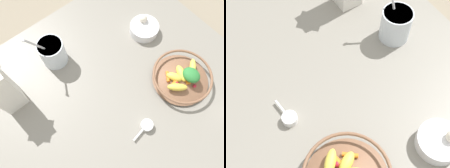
{
  "view_description": "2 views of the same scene",
  "coord_description": "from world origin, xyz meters",
  "views": [
    {
      "loc": [
        0.13,
        -0.16,
        0.88
      ],
      "look_at": [
        -0.11,
        0.04,
        0.12
      ],
      "focal_mm": 35.0,
      "sensor_mm": 36.0,
      "label": 1
    },
    {
      "loc": [
        0.17,
        0.46,
        0.9
      ],
      "look_at": [
        -0.08,
        0.05,
        0.11
      ],
      "focal_mm": 50.0,
      "sensor_mm": 36.0,
      "label": 2
    }
  ],
  "objects": [
    {
      "name": "countertop",
      "position": [
        0.0,
        0.0,
        0.02
      ],
      "size": [
        1.18,
        1.18,
        0.05
      ],
      "color": "gray",
      "rests_on": "ground_plane"
    },
    {
      "name": "yogurt_tub",
      "position": [
        -0.37,
        -0.05,
        0.11
      ],
      "size": [
        0.1,
        0.13,
        0.23
      ],
      "color": "silver",
      "rests_on": "countertop"
    },
    {
      "name": "measuring_scoop",
      "position": [
        0.09,
        0.05,
        0.06
      ],
      "size": [
        0.05,
        0.1,
        0.03
      ],
      "color": "white",
      "rests_on": "countertop"
    },
    {
      "name": "ground_plane",
      "position": [
        0.0,
        0.0,
        0.0
      ],
      "size": [
        6.0,
        6.0,
        0.0
      ],
      "primitive_type": "plane",
      "color": "gray"
    },
    {
      "name": "garlic_bowl",
      "position": [
        -0.24,
        0.34,
        0.07
      ],
      "size": [
        0.13,
        0.13,
        0.07
      ],
      "color": "white",
      "rests_on": "countertop"
    }
  ]
}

